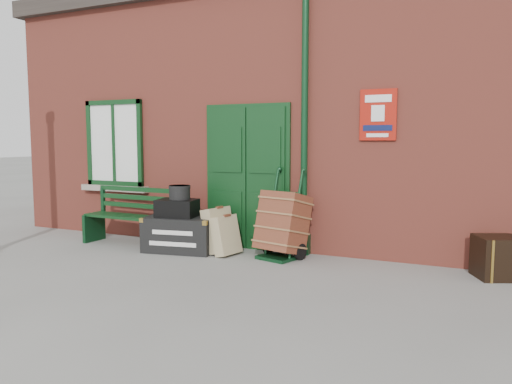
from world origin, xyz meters
The scene contains 10 objects.
ground centered at (0.00, 0.00, 0.00)m, with size 80.00×80.00×0.00m, color gray.
station_building centered at (0.00, 3.49, 2.16)m, with size 10.30×4.30×4.36m.
bench centered at (-2.15, 0.94, 0.49)m, with size 1.58×0.54×0.97m.
houdini_trunk centered at (-1.14, 0.83, 0.27)m, with size 1.07×0.59×0.53m, color black.
strongbox centered at (-1.19, 0.83, 0.67)m, with size 0.59×0.43×0.27m, color black.
hatbox centered at (-1.16, 0.86, 0.91)m, with size 0.32×0.32×0.21m, color black.
suitcase_back centered at (-0.56, 1.00, 0.35)m, with size 0.19×0.48×0.67m, color tan.
suitcase_front centered at (-0.38, 0.90, 0.30)m, with size 0.17×0.43×0.58m, color tan.
porter_trolley centered at (0.44, 1.10, 0.49)m, with size 0.77×0.81×1.28m.
dark_trunk centered at (3.36, 1.25, 0.26)m, with size 0.72×0.47×0.52m, color black.
Camera 1 is at (3.07, -5.53, 1.71)m, focal length 35.00 mm.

